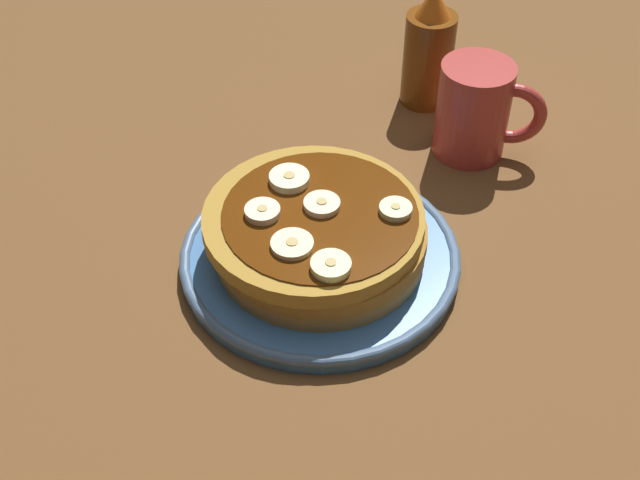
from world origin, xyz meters
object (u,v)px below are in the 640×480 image
plate (320,257)px  banana_slice_0 (317,204)px  banana_slice_3 (331,266)px  syrup_bottle (429,52)px  banana_slice_4 (292,245)px  banana_slice_1 (289,179)px  banana_slice_2 (262,212)px  pancake_stack (316,233)px  banana_slice_5 (396,210)px  coffee_mug (477,109)px

plate → banana_slice_0: (-0.41, 0.83, 5.31)cm
banana_slice_3 → syrup_bottle: (4.46, 33.52, -0.34)cm
banana_slice_3 → banana_slice_4: (-3.46, 1.87, -0.11)cm
banana_slice_1 → banana_slice_4: size_ratio=1.02×
banana_slice_2 → banana_slice_3: same height
banana_slice_2 → banana_slice_3: 8.42cm
pancake_stack → banana_slice_5: 7.06cm
banana_slice_4 → banana_slice_1: bearing=104.0°
banana_slice_4 → syrup_bottle: bearing=76.0°
banana_slice_5 → syrup_bottle: 26.04cm
pancake_stack → coffee_mug: coffee_mug is taller
plate → banana_slice_5: bearing=12.2°
pancake_stack → coffee_mug: size_ratio=1.76×
plate → banana_slice_2: 7.17cm
banana_slice_0 → banana_slice_1: 4.01cm
plate → coffee_mug: (12.09, 19.10, 4.12)cm
banana_slice_1 → banana_slice_3: 11.08cm
syrup_bottle → banana_slice_5: bearing=-90.8°
banana_slice_0 → banana_slice_5: (6.54, 0.50, 0.02)cm
banana_slice_2 → coffee_mug: size_ratio=0.28×
pancake_stack → banana_slice_0: banana_slice_0 is taller
syrup_bottle → banana_slice_0: bearing=-104.6°
banana_slice_0 → syrup_bottle: size_ratio=0.23×
banana_slice_5 → plate: bearing=-167.8°
pancake_stack → banana_slice_2: size_ratio=6.37×
banana_slice_4 → coffee_mug: bearing=60.0°
banana_slice_4 → syrup_bottle: (7.92, 31.65, -0.23)cm
plate → banana_slice_5: banana_slice_5 is taller
pancake_stack → banana_slice_4: size_ratio=5.50×
banana_slice_0 → banana_slice_4: 5.22cm
banana_slice_3 → banana_slice_5: 8.54cm
banana_slice_3 → syrup_bottle: syrup_bottle is taller
banana_slice_1 → banana_slice_4: 8.05cm
banana_slice_2 → pancake_stack: bearing=12.5°
banana_slice_3 → plate: bearing=108.2°
banana_slice_1 → banana_slice_3: bearing=-60.8°
pancake_stack → banana_slice_2: bearing=-167.5°
pancake_stack → coffee_mug: bearing=57.1°
pancake_stack → banana_slice_5: (6.45, 1.40, 2.50)cm
plate → banana_slice_4: bearing=-108.5°
banana_slice_3 → banana_slice_5: bearing=61.3°
banana_slice_5 → pancake_stack: bearing=-167.7°
banana_slice_5 → coffee_mug: size_ratio=0.26×
banana_slice_0 → plate: bearing=-63.7°
coffee_mug → syrup_bottle: bearing=124.2°
coffee_mug → banana_slice_3: bearing=-111.7°
banana_slice_2 → banana_slice_5: (10.78, 2.36, -0.02)cm
banana_slice_4 → banana_slice_2: bearing=134.6°
banana_slice_5 → banana_slice_3: bearing=-118.7°
banana_slice_3 → pancake_stack: bearing=111.1°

